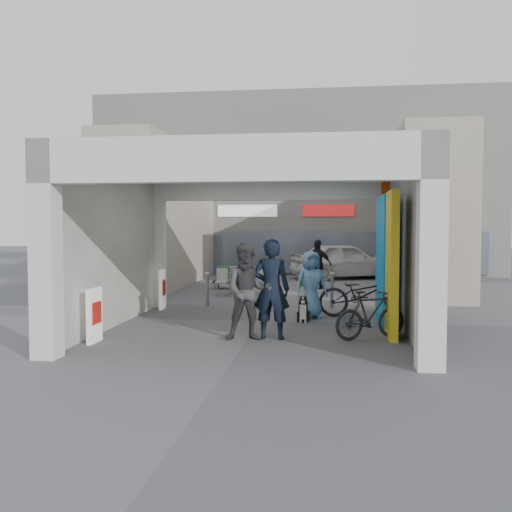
# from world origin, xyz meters

# --- Properties ---
(ground) EXTENTS (90.00, 90.00, 0.00)m
(ground) POSITION_xyz_m (0.00, 0.00, 0.00)
(ground) COLOR #56565B
(ground) RESTS_ON ground
(arcade_canopy) EXTENTS (6.40, 6.45, 6.40)m
(arcade_canopy) POSITION_xyz_m (0.54, -0.82, 2.30)
(arcade_canopy) COLOR silver
(arcade_canopy) RESTS_ON ground
(far_building) EXTENTS (18.00, 4.08, 8.00)m
(far_building) POSITION_xyz_m (-0.00, 13.99, 3.99)
(far_building) COLOR silver
(far_building) RESTS_ON ground
(plaza_bldg_left) EXTENTS (2.00, 9.00, 5.00)m
(plaza_bldg_left) POSITION_xyz_m (-4.50, 7.50, 2.50)
(plaza_bldg_left) COLOR #A29A86
(plaza_bldg_left) RESTS_ON ground
(plaza_bldg_right) EXTENTS (2.00, 9.00, 5.00)m
(plaza_bldg_right) POSITION_xyz_m (4.50, 7.50, 2.50)
(plaza_bldg_right) COLOR #A29A86
(plaza_bldg_right) RESTS_ON ground
(bollard_left) EXTENTS (0.09, 0.09, 0.88)m
(bollard_left) POSITION_xyz_m (-1.71, 2.27, 0.44)
(bollard_left) COLOR gray
(bollard_left) RESTS_ON ground
(bollard_center) EXTENTS (0.09, 0.09, 0.87)m
(bollard_center) POSITION_xyz_m (-0.02, 2.46, 0.44)
(bollard_center) COLOR gray
(bollard_center) RESTS_ON ground
(bollard_right) EXTENTS (0.09, 0.09, 0.91)m
(bollard_right) POSITION_xyz_m (1.60, 2.25, 0.46)
(bollard_right) COLOR gray
(bollard_right) RESTS_ON ground
(advert_board_near) EXTENTS (0.10, 0.55, 1.00)m
(advert_board_near) POSITION_xyz_m (-2.75, -2.72, 0.51)
(advert_board_near) COLOR white
(advert_board_near) RESTS_ON ground
(advert_board_far) EXTENTS (0.16, 0.56, 1.00)m
(advert_board_far) POSITION_xyz_m (-2.75, 1.58, 0.51)
(advert_board_far) COLOR white
(advert_board_far) RESTS_ON ground
(cafe_set) EXTENTS (1.38, 1.11, 0.83)m
(cafe_set) POSITION_xyz_m (-1.30, 4.93, 0.29)
(cafe_set) COLOR #A8A7AC
(cafe_set) RESTS_ON ground
(produce_stand) EXTENTS (1.15, 0.62, 0.75)m
(produce_stand) POSITION_xyz_m (-1.79, 6.47, 0.30)
(produce_stand) COLOR black
(produce_stand) RESTS_ON ground
(crate_stack) EXTENTS (0.52, 0.45, 0.56)m
(crate_stack) POSITION_xyz_m (0.75, 7.69, 0.28)
(crate_stack) COLOR #18551C
(crate_stack) RESTS_ON ground
(border_collie) EXTENTS (0.23, 0.45, 0.62)m
(border_collie) POSITION_xyz_m (0.96, -0.02, 0.25)
(border_collie) COLOR black
(border_collie) RESTS_ON ground
(man_with_dog) EXTENTS (0.73, 0.51, 1.90)m
(man_with_dog) POSITION_xyz_m (0.44, -1.98, 0.95)
(man_with_dog) COLOR black
(man_with_dog) RESTS_ON ground
(man_back_turned) EXTENTS (0.97, 0.81, 1.82)m
(man_back_turned) POSITION_xyz_m (0.01, -2.14, 0.91)
(man_back_turned) COLOR #39393B
(man_back_turned) RESTS_ON ground
(man_elderly) EXTENTS (0.90, 0.77, 1.56)m
(man_elderly) POSITION_xyz_m (1.11, 0.58, 0.78)
(man_elderly) COLOR #608ABB
(man_elderly) RESTS_ON ground
(man_crates) EXTENTS (1.06, 0.75, 1.67)m
(man_crates) POSITION_xyz_m (1.15, 6.84, 0.84)
(man_crates) COLOR black
(man_crates) RESTS_ON ground
(bicycle_front) EXTENTS (2.08, 0.82, 1.07)m
(bicycle_front) POSITION_xyz_m (2.30, 0.89, 0.54)
(bicycle_front) COLOR black
(bicycle_front) RESTS_ON ground
(bicycle_rear) EXTENTS (1.55, 1.14, 0.92)m
(bicycle_rear) POSITION_xyz_m (2.30, -1.75, 0.46)
(bicycle_rear) COLOR black
(bicycle_rear) RESTS_ON ground
(white_van) EXTENTS (4.67, 3.24, 1.48)m
(white_van) POSITION_xyz_m (2.15, 10.76, 0.74)
(white_van) COLOR silver
(white_van) RESTS_ON ground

